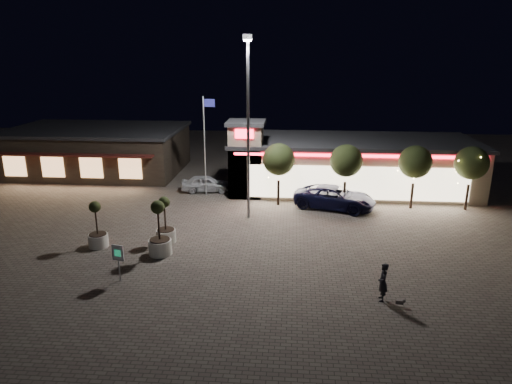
# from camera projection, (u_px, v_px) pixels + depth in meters

# --- Properties ---
(ground) EXTENTS (90.00, 90.00, 0.00)m
(ground) POSITION_uv_depth(u_px,v_px,m) (198.00, 266.00, 25.04)
(ground) COLOR #61584E
(ground) RESTS_ON ground
(retail_building) EXTENTS (20.40, 8.40, 6.10)m
(retail_building) POSITION_uv_depth(u_px,v_px,m) (345.00, 164.00, 38.71)
(retail_building) COLOR tan
(retail_building) RESTS_ON ground
(restaurant_building) EXTENTS (16.40, 11.00, 4.30)m
(restaurant_building) POSITION_uv_depth(u_px,v_px,m) (98.00, 150.00, 44.54)
(restaurant_building) COLOR #382D23
(restaurant_building) RESTS_ON ground
(floodlight_pole) EXTENTS (0.60, 0.40, 12.38)m
(floodlight_pole) POSITION_uv_depth(u_px,v_px,m) (248.00, 119.00, 30.45)
(floodlight_pole) COLOR gray
(floodlight_pole) RESTS_ON ground
(flagpole) EXTENTS (0.95, 0.10, 8.00)m
(flagpole) POSITION_uv_depth(u_px,v_px,m) (206.00, 138.00, 36.19)
(flagpole) COLOR white
(flagpole) RESTS_ON ground
(string_tree_a) EXTENTS (2.42, 2.42, 4.79)m
(string_tree_a) POSITION_uv_depth(u_px,v_px,m) (279.00, 160.00, 34.16)
(string_tree_a) COLOR #332319
(string_tree_a) RESTS_ON ground
(string_tree_b) EXTENTS (2.42, 2.42, 4.79)m
(string_tree_b) POSITION_uv_depth(u_px,v_px,m) (346.00, 161.00, 33.77)
(string_tree_b) COLOR #332319
(string_tree_b) RESTS_ON ground
(string_tree_c) EXTENTS (2.42, 2.42, 4.79)m
(string_tree_c) POSITION_uv_depth(u_px,v_px,m) (415.00, 162.00, 33.38)
(string_tree_c) COLOR #332319
(string_tree_c) RESTS_ON ground
(string_tree_d) EXTENTS (2.42, 2.42, 4.79)m
(string_tree_d) POSITION_uv_depth(u_px,v_px,m) (472.00, 163.00, 33.06)
(string_tree_d) COLOR #332319
(string_tree_d) RESTS_ON ground
(pickup_truck) EXTENTS (6.58, 4.45, 1.67)m
(pickup_truck) POSITION_uv_depth(u_px,v_px,m) (335.00, 197.00, 34.22)
(pickup_truck) COLOR black
(pickup_truck) RESTS_ON ground
(white_sedan) EXTENTS (4.26, 2.18, 1.39)m
(white_sedan) POSITION_uv_depth(u_px,v_px,m) (206.00, 183.00, 38.35)
(white_sedan) COLOR silver
(white_sedan) RESTS_ON ground
(pedestrian) EXTENTS (0.47, 0.70, 1.89)m
(pedestrian) POSITION_uv_depth(u_px,v_px,m) (383.00, 282.00, 21.36)
(pedestrian) COLOR black
(pedestrian) RESTS_ON ground
(dog) EXTENTS (0.46, 0.17, 0.24)m
(dog) POSITION_uv_depth(u_px,v_px,m) (401.00, 302.00, 21.04)
(dog) COLOR #59514C
(dog) RESTS_ON ground
(planter_left) EXTENTS (1.17, 1.17, 2.89)m
(planter_left) POSITION_uv_depth(u_px,v_px,m) (98.00, 233.00, 27.35)
(planter_left) COLOR silver
(planter_left) RESTS_ON ground
(planter_mid) EXTENTS (1.34, 1.34, 3.29)m
(planter_mid) POSITION_uv_depth(u_px,v_px,m) (160.00, 238.00, 26.27)
(planter_mid) COLOR silver
(planter_mid) RESTS_ON ground
(planter_right) EXTENTS (1.20, 1.20, 2.95)m
(planter_right) POSITION_uv_depth(u_px,v_px,m) (166.00, 228.00, 28.00)
(planter_right) COLOR silver
(planter_right) RESTS_ON ground
(valet_sign) EXTENTS (0.65, 0.20, 1.97)m
(valet_sign) POSITION_uv_depth(u_px,v_px,m) (118.00, 256.00, 23.10)
(valet_sign) COLOR gray
(valet_sign) RESTS_ON ground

